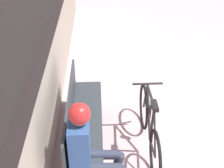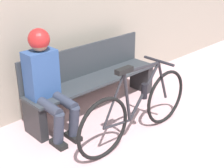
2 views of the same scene
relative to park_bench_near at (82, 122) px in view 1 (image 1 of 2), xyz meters
The scene contains 4 objects.
storefront_wall 1.35m from the park_bench_near, 115.84° to the left, with size 12.00×0.56×3.20m.
park_bench_near is the anchor object (origin of this frame).
bicycle 0.88m from the park_bench_near, 96.92° to the right, with size 1.67×0.40×0.90m.
person_seated 0.80m from the park_bench_near, behind, with size 0.34×0.61×1.21m.
Camera 1 is at (-3.02, 1.81, 2.98)m, focal length 50.00 mm.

